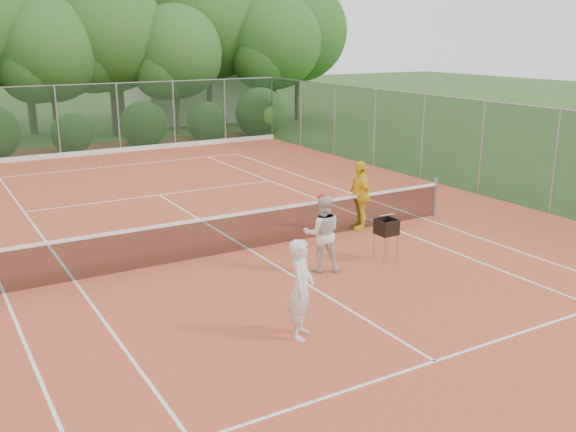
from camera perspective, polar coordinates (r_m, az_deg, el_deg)
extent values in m
plane|color=#294A1A|center=(15.49, -3.45, -3.07)|extent=(120.00, 120.00, 0.00)
cube|color=#C3502D|center=(15.49, -3.45, -3.04)|extent=(18.00, 36.00, 0.02)
cube|color=beige|center=(40.39, -7.78, 10.61)|extent=(8.00, 5.00, 3.00)
cylinder|color=gray|center=(18.67, 12.95, 1.64)|extent=(0.10, 0.10, 1.10)
cube|color=black|center=(15.34, -3.48, -1.38)|extent=(11.87, 0.03, 0.86)
cube|color=white|center=(15.21, -3.50, 0.30)|extent=(11.87, 0.04, 0.07)
imported|color=silver|center=(10.82, 1.20, -6.50)|extent=(0.74, 0.75, 1.74)
imported|color=beige|center=(13.87, 3.05, -1.56)|extent=(1.02, 0.92, 1.70)
ellipsoid|color=#B1171A|center=(13.65, 3.10, 1.69)|extent=(0.22, 0.22, 0.14)
imported|color=yellow|center=(17.02, 6.38, 1.86)|extent=(0.68, 1.15, 1.83)
cylinder|color=gray|center=(14.60, 8.56, -3.06)|extent=(0.02, 0.02, 0.61)
cylinder|color=gray|center=(15.11, 8.78, -2.42)|extent=(0.02, 0.02, 0.61)
cube|color=black|center=(14.71, 8.75, -0.94)|extent=(0.42, 0.42, 0.36)
sphere|color=#CED832|center=(25.35, -23.04, 3.23)|extent=(0.07, 0.07, 0.07)
sphere|color=yellow|center=(26.40, -16.35, 4.31)|extent=(0.07, 0.07, 0.07)
sphere|color=#B3C82E|center=(27.78, -5.90, 5.40)|extent=(0.07, 0.07, 0.07)
cube|color=white|center=(26.30, -15.41, 4.27)|extent=(11.03, 0.06, 0.01)
cube|color=white|center=(14.03, -23.91, -6.39)|extent=(0.06, 23.77, 0.01)
cube|color=white|center=(18.51, 11.83, -0.17)|extent=(0.06, 23.77, 0.01)
cube|color=white|center=(14.21, -18.42, -5.54)|extent=(0.06, 23.77, 0.01)
cube|color=white|center=(17.64, 8.51, -0.79)|extent=(0.06, 23.77, 0.01)
cube|color=white|center=(21.17, -11.40, 1.85)|extent=(8.23, 0.06, 0.01)
cube|color=white|center=(10.64, 12.92, -12.48)|extent=(8.23, 0.06, 0.01)
cube|color=white|center=(15.48, -3.45, -2.99)|extent=(0.06, 12.80, 0.01)
cube|color=#19381E|center=(29.06, -17.30, 8.16)|extent=(18.00, 0.02, 3.00)
cylinder|color=gray|center=(32.33, -1.44, 9.55)|extent=(0.07, 0.07, 3.00)
cube|color=#19381E|center=(19.77, 22.63, 4.41)|extent=(0.02, 33.00, 3.00)
cylinder|color=gray|center=(32.33, -1.44, 9.55)|extent=(0.07, 0.07, 3.00)
cylinder|color=brown|center=(33.31, -20.05, 9.20)|extent=(0.24, 0.24, 3.50)
sphere|color=#27521B|center=(33.16, -20.47, 13.64)|extent=(4.90, 4.90, 4.90)
cylinder|color=brown|center=(34.45, -15.30, 10.28)|extent=(0.28, 0.28, 4.10)
sphere|color=#27521B|center=(34.32, -15.67, 15.32)|extent=(5.74, 5.74, 5.74)
cylinder|color=brown|center=(34.27, -9.81, 9.98)|extent=(0.23, 0.23, 3.40)
sphere|color=#27521B|center=(34.12, -10.01, 14.19)|extent=(4.76, 4.76, 4.76)
cylinder|color=brown|center=(37.84, -7.03, 11.56)|extent=(0.32, 0.32, 4.65)
sphere|color=#27521B|center=(37.76, -7.21, 16.77)|extent=(6.51, 6.51, 6.51)
cylinder|color=brown|center=(37.16, -1.23, 10.94)|extent=(0.26, 0.26, 3.80)
sphere|color=#27521B|center=(37.03, -1.26, 15.28)|extent=(5.32, 5.32, 5.32)
cylinder|color=brown|center=(39.78, 0.82, 11.58)|extent=(0.29, 0.29, 4.25)
sphere|color=#27521B|center=(39.67, 0.83, 16.11)|extent=(5.95, 5.95, 5.95)
cone|color=brown|center=(34.94, -15.07, 15.22)|extent=(0.44, 0.44, 10.00)
cone|color=brown|center=(38.12, -10.01, 17.00)|extent=(0.44, 0.44, 12.00)
cone|color=brown|center=(40.66, -5.06, 18.49)|extent=(0.44, 0.44, 14.00)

